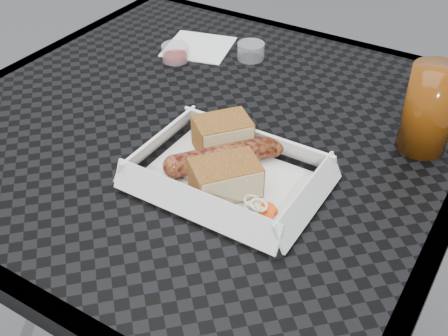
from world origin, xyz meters
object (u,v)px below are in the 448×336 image
(bratwurst, at_px, (225,156))
(drink_glass, at_px, (429,109))
(food_tray, at_px, (228,181))
(patio_table, at_px, (203,158))

(bratwurst, relative_size, drink_glass, 1.11)
(food_tray, bearing_deg, bratwurst, 129.14)
(bratwurst, bearing_deg, drink_glass, 41.48)
(patio_table, bearing_deg, bratwurst, -42.05)
(patio_table, relative_size, food_tray, 3.64)
(food_tray, bearing_deg, drink_glass, 47.53)
(drink_glass, bearing_deg, bratwurst, -138.52)
(patio_table, distance_m, drink_glass, 0.36)
(patio_table, height_order, bratwurst, bratwurst)
(bratwurst, xyz_separation_m, drink_glass, (0.22, 0.19, 0.04))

